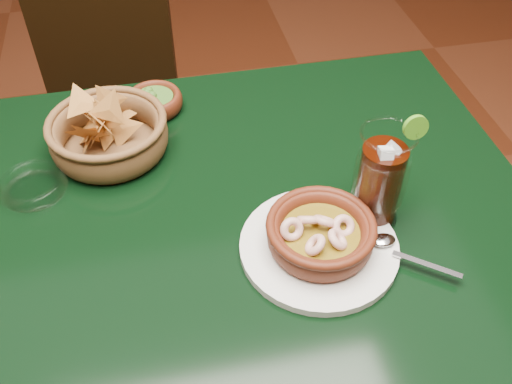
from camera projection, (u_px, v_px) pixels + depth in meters
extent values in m
cube|color=black|center=(167.00, 232.00, 0.90)|extent=(1.20, 0.80, 0.04)
cylinder|color=black|center=(378.00, 199.00, 1.48)|extent=(0.06, 0.06, 0.71)
cube|color=black|center=(104.00, 141.00, 1.55)|extent=(0.47, 0.47, 0.04)
cylinder|color=black|center=(46.00, 239.00, 1.57)|extent=(0.03, 0.03, 0.42)
cylinder|color=black|center=(168.00, 239.00, 1.57)|extent=(0.03, 0.03, 0.42)
cylinder|color=black|center=(74.00, 158.00, 1.81)|extent=(0.03, 0.03, 0.42)
cylinder|color=black|center=(180.00, 158.00, 1.81)|extent=(0.03, 0.03, 0.42)
cube|color=black|center=(101.00, 33.00, 1.51)|extent=(0.37, 0.10, 0.41)
cylinder|color=silver|center=(319.00, 247.00, 0.85)|extent=(0.24, 0.24, 0.01)
cylinder|color=#491A0C|center=(319.00, 243.00, 0.84)|extent=(0.14, 0.14, 0.01)
torus|color=#491A0C|center=(320.00, 235.00, 0.83)|extent=(0.18, 0.18, 0.04)
torus|color=#491A0C|center=(321.00, 226.00, 0.81)|extent=(0.16, 0.16, 0.01)
cylinder|color=brown|center=(321.00, 233.00, 0.83)|extent=(0.12, 0.12, 0.01)
torus|color=beige|center=(343.00, 226.00, 0.82)|extent=(0.05, 0.04, 0.04)
torus|color=beige|center=(324.00, 221.00, 0.83)|extent=(0.04, 0.04, 0.04)
torus|color=beige|center=(308.00, 220.00, 0.83)|extent=(0.05, 0.04, 0.04)
torus|color=beige|center=(292.00, 229.00, 0.81)|extent=(0.04, 0.03, 0.04)
torus|color=beige|center=(315.00, 245.00, 0.80)|extent=(0.04, 0.05, 0.04)
torus|color=beige|center=(337.00, 240.00, 0.80)|extent=(0.04, 0.05, 0.04)
cube|color=silver|center=(427.00, 265.00, 0.81)|extent=(0.09, 0.07, 0.00)
ellipsoid|color=silver|center=(383.00, 240.00, 0.84)|extent=(0.04, 0.03, 0.01)
cylinder|color=brown|center=(112.00, 149.00, 1.01)|extent=(0.18, 0.18, 0.01)
torus|color=brown|center=(109.00, 136.00, 0.99)|extent=(0.24, 0.24, 0.06)
torus|color=brown|center=(106.00, 122.00, 0.97)|extent=(0.21, 0.21, 0.01)
cone|color=#AF6F2E|center=(93.00, 123.00, 0.99)|extent=(0.08, 0.11, 0.08)
cone|color=#AF6F2E|center=(109.00, 110.00, 0.96)|extent=(0.10, 0.04, 0.09)
cone|color=#AF6F2E|center=(99.00, 129.00, 0.97)|extent=(0.06, 0.10, 0.09)
cone|color=#AF6F2E|center=(87.00, 133.00, 0.97)|extent=(0.10, 0.05, 0.10)
cone|color=#AF6F2E|center=(108.00, 102.00, 0.99)|extent=(0.09, 0.05, 0.09)
cone|color=#AF6F2E|center=(100.00, 121.00, 0.97)|extent=(0.07, 0.08, 0.07)
cone|color=#AF6F2E|center=(89.00, 134.00, 0.98)|extent=(0.06, 0.10, 0.09)
cone|color=#AF6F2E|center=(104.00, 119.00, 0.97)|extent=(0.08, 0.07, 0.10)
cone|color=#AF6F2E|center=(87.00, 133.00, 0.99)|extent=(0.07, 0.11, 0.09)
cone|color=#AF6F2E|center=(102.00, 118.00, 0.98)|extent=(0.05, 0.07, 0.08)
cone|color=#AF6F2E|center=(123.00, 129.00, 1.00)|extent=(0.11, 0.06, 0.09)
cone|color=#AF6F2E|center=(81.00, 102.00, 0.97)|extent=(0.09, 0.08, 0.05)
cone|color=#AF6F2E|center=(89.00, 132.00, 0.96)|extent=(0.10, 0.06, 0.09)
cone|color=#AF6F2E|center=(93.00, 119.00, 1.00)|extent=(0.06, 0.09, 0.08)
cone|color=#AF6F2E|center=(123.00, 117.00, 1.03)|extent=(0.09, 0.10, 0.05)
cone|color=#AF6F2E|center=(108.00, 131.00, 1.00)|extent=(0.08, 0.08, 0.07)
cylinder|color=#491A0C|center=(156.00, 108.00, 1.10)|extent=(0.09, 0.09, 0.01)
torus|color=#491A0C|center=(155.00, 101.00, 1.09)|extent=(0.12, 0.12, 0.04)
cylinder|color=#2A5218|center=(154.00, 98.00, 1.08)|extent=(0.07, 0.07, 0.01)
sphere|color=#2A5218|center=(152.00, 96.00, 1.08)|extent=(0.02, 0.02, 0.02)
sphere|color=#2A5218|center=(147.00, 97.00, 1.08)|extent=(0.02, 0.02, 0.02)
sphere|color=#2A5218|center=(147.00, 99.00, 1.07)|extent=(0.02, 0.02, 0.02)
sphere|color=#2A5218|center=(149.00, 91.00, 1.09)|extent=(0.02, 0.02, 0.02)
sphere|color=#2A5218|center=(147.00, 93.00, 1.08)|extent=(0.02, 0.02, 0.02)
cylinder|color=white|center=(372.00, 215.00, 0.90)|extent=(0.08, 0.08, 0.01)
torus|color=white|center=(380.00, 178.00, 0.84)|extent=(0.17, 0.17, 0.09)
cylinder|color=black|center=(379.00, 184.00, 0.85)|extent=(0.07, 0.07, 0.13)
cube|color=silver|center=(390.00, 156.00, 0.81)|extent=(0.03, 0.03, 0.03)
cube|color=silver|center=(390.00, 160.00, 0.81)|extent=(0.03, 0.03, 0.03)
cube|color=silver|center=(386.00, 154.00, 0.79)|extent=(0.02, 0.03, 0.02)
cube|color=silver|center=(392.00, 151.00, 0.80)|extent=(0.03, 0.03, 0.03)
torus|color=white|center=(389.00, 134.00, 0.78)|extent=(0.08, 0.08, 0.00)
cylinder|color=#478F1A|center=(416.00, 127.00, 0.78)|extent=(0.04, 0.01, 0.04)
cylinder|color=white|center=(34.00, 190.00, 0.94)|extent=(0.10, 0.10, 0.01)
torus|color=white|center=(33.00, 185.00, 0.93)|extent=(0.12, 0.12, 0.03)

